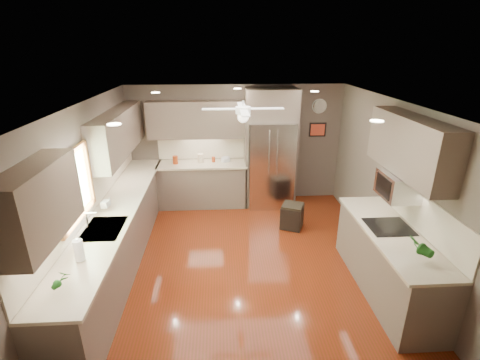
{
  "coord_description": "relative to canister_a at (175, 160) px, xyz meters",
  "views": [
    {
      "loc": [
        -0.35,
        -4.71,
        3.23
      ],
      "look_at": [
        -0.03,
        0.6,
        1.16
      ],
      "focal_mm": 26.0,
      "sensor_mm": 36.0,
      "label": 1
    }
  ],
  "objects": [
    {
      "name": "floor",
      "position": [
        1.27,
        -2.19,
        -1.02
      ],
      "size": [
        5.0,
        5.0,
        0.0
      ],
      "primitive_type": "plane",
      "color": "#52220A",
      "rests_on": "ground"
    },
    {
      "name": "ceiling",
      "position": [
        1.27,
        -2.19,
        1.48
      ],
      "size": [
        5.0,
        5.0,
        0.0
      ],
      "primitive_type": "plane",
      "rotation": [
        3.14,
        0.0,
        0.0
      ],
      "color": "white",
      "rests_on": "ground"
    },
    {
      "name": "wall_back",
      "position": [
        1.27,
        0.31,
        0.23
      ],
      "size": [
        4.5,
        0.0,
        4.5
      ],
      "primitive_type": "plane",
      "rotation": [
        1.57,
        0.0,
        0.0
      ],
      "color": "brown",
      "rests_on": "ground"
    },
    {
      "name": "wall_front",
      "position": [
        1.27,
        -4.69,
        0.23
      ],
      "size": [
        4.5,
        0.0,
        4.5
      ],
      "primitive_type": "plane",
      "rotation": [
        -1.57,
        0.0,
        0.0
      ],
      "color": "brown",
      "rests_on": "ground"
    },
    {
      "name": "wall_left",
      "position": [
        -0.98,
        -2.19,
        0.23
      ],
      "size": [
        0.0,
        5.0,
        5.0
      ],
      "primitive_type": "plane",
      "rotation": [
        1.57,
        0.0,
        1.57
      ],
      "color": "brown",
      "rests_on": "ground"
    },
    {
      "name": "wall_right",
      "position": [
        3.52,
        -2.19,
        0.23
      ],
      "size": [
        0.0,
        5.0,
        5.0
      ],
      "primitive_type": "plane",
      "rotation": [
        1.57,
        0.0,
        -1.57
      ],
      "color": "brown",
      "rests_on": "ground"
    },
    {
      "name": "canister_a",
      "position": [
        0.0,
        0.0,
        0.0
      ],
      "size": [
        0.11,
        0.11,
        0.17
      ],
      "primitive_type": "cylinder",
      "rotation": [
        0.0,
        0.0,
        0.01
      ],
      "color": "#933210",
      "rests_on": "back_run"
    },
    {
      "name": "canister_c",
      "position": [
        0.52,
        0.04,
        0.01
      ],
      "size": [
        0.14,
        0.14,
        0.2
      ],
      "primitive_type": "cylinder",
      "rotation": [
        0.0,
        0.0,
        -0.17
      ],
      "color": "beige",
      "rests_on": "back_run"
    },
    {
      "name": "canister_d",
      "position": [
        0.78,
        0.06,
        -0.02
      ],
      "size": [
        0.08,
        0.08,
        0.11
      ],
      "primitive_type": "cylinder",
      "rotation": [
        0.0,
        0.0,
        0.12
      ],
      "color": "#933210",
      "rests_on": "back_run"
    },
    {
      "name": "soap_bottle",
      "position": [
        -0.78,
        -2.1,
        0.03
      ],
      "size": [
        0.11,
        0.11,
        0.21
      ],
      "primitive_type": "imported",
      "rotation": [
        0.0,
        0.0,
        -0.16
      ],
      "color": "white",
      "rests_on": "left_run"
    },
    {
      "name": "potted_plant_left",
      "position": [
        -0.67,
        -3.96,
        0.05
      ],
      "size": [
        0.15,
        0.11,
        0.27
      ],
      "primitive_type": "imported",
      "rotation": [
        0.0,
        0.0,
        -0.15
      ],
      "color": "#195017",
      "rests_on": "left_run"
    },
    {
      "name": "potted_plant_right",
      "position": [
        3.17,
        -3.64,
        0.08
      ],
      "size": [
        0.22,
        0.2,
        0.32
      ],
      "primitive_type": "imported",
      "rotation": [
        0.0,
        0.0,
        0.4
      ],
      "color": "#195017",
      "rests_on": "right_run"
    },
    {
      "name": "bowl",
      "position": [
        1.04,
        0.04,
        -0.05
      ],
      "size": [
        0.26,
        0.26,
        0.05
      ],
      "primitive_type": "imported",
      "rotation": [
        0.0,
        0.0,
        0.28
      ],
      "color": "beige",
      "rests_on": "back_run"
    },
    {
      "name": "left_run",
      "position": [
        -0.68,
        -2.04,
        -0.54
      ],
      "size": [
        0.65,
        4.7,
        1.45
      ],
      "color": "brown",
      "rests_on": "ground"
    },
    {
      "name": "back_run",
      "position": [
        0.55,
        0.01,
        -0.54
      ],
      "size": [
        1.85,
        0.65,
        1.45
      ],
      "color": "brown",
      "rests_on": "ground"
    },
    {
      "name": "uppers",
      "position": [
        0.53,
        -1.48,
        0.85
      ],
      "size": [
        4.5,
        4.7,
        0.95
      ],
      "color": "brown",
      "rests_on": "wall_left"
    },
    {
      "name": "window",
      "position": [
        -0.95,
        -2.69,
        0.53
      ],
      "size": [
        0.05,
        1.12,
        0.92
      ],
      "color": "#BFF2B2",
      "rests_on": "wall_left"
    },
    {
      "name": "sink",
      "position": [
        -0.66,
        -2.69,
        -0.11
      ],
      "size": [
        0.5,
        0.7,
        0.32
      ],
      "color": "silver",
      "rests_on": "left_run"
    },
    {
      "name": "refrigerator",
      "position": [
        1.97,
        -0.03,
        0.17
      ],
      "size": [
        1.06,
        0.75,
        2.45
      ],
      "color": "silver",
      "rests_on": "ground"
    },
    {
      "name": "right_run",
      "position": [
        3.2,
        -2.99,
        -0.54
      ],
      "size": [
        0.7,
        2.2,
        1.45
      ],
      "color": "brown",
      "rests_on": "ground"
    },
    {
      "name": "microwave",
      "position": [
        3.3,
        -2.74,
        0.46
      ],
      "size": [
        0.43,
        0.55,
        0.34
      ],
      "color": "silver",
      "rests_on": "wall_right"
    },
    {
      "name": "ceiling_fan",
      "position": [
        1.27,
        -1.89,
        1.31
      ],
      "size": [
        1.18,
        1.18,
        0.32
      ],
      "color": "white",
      "rests_on": "ceiling"
    },
    {
      "name": "recessed_lights",
      "position": [
        1.23,
        -1.79,
        1.47
      ],
      "size": [
        2.84,
        3.14,
        0.01
      ],
      "color": "white",
      "rests_on": "ceiling"
    },
    {
      "name": "wall_clock",
      "position": [
        3.02,
        0.29,
        1.03
      ],
      "size": [
        0.3,
        0.03,
        0.3
      ],
      "color": "white",
      "rests_on": "wall_back"
    },
    {
      "name": "framed_print",
      "position": [
        3.02,
        0.29,
        0.53
      ],
      "size": [
        0.36,
        0.03,
        0.3
      ],
      "color": "black",
      "rests_on": "wall_back"
    },
    {
      "name": "stool",
      "position": [
        2.25,
        -1.13,
        -0.78
      ],
      "size": [
        0.5,
        0.5,
        0.46
      ],
      "color": "black",
      "rests_on": "ground"
    },
    {
      "name": "paper_towel",
      "position": [
        -0.69,
        -3.44,
        0.06
      ],
      "size": [
        0.11,
        0.11,
        0.27
      ],
      "color": "white",
      "rests_on": "left_run"
    }
  ]
}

